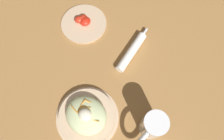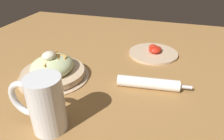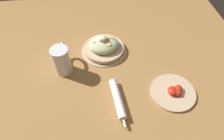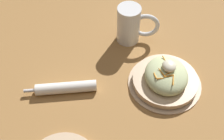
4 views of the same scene
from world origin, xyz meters
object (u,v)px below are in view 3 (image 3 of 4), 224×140
at_px(beer_mug, 62,61).
at_px(napkin_roll, 118,99).
at_px(salad_plate, 104,47).
at_px(tomato_plate, 173,92).

height_order(beer_mug, napkin_roll, beer_mug).
height_order(salad_plate, napkin_roll, salad_plate).
distance_m(beer_mug, napkin_roll, 0.31).
xyz_separation_m(beer_mug, napkin_roll, (0.23, -0.21, -0.04)).
relative_size(salad_plate, tomato_plate, 1.18).
bearing_deg(tomato_plate, salad_plate, 133.06).
bearing_deg(beer_mug, napkin_roll, -41.52).
bearing_deg(salad_plate, beer_mug, -152.33).
bearing_deg(beer_mug, salad_plate, 27.67).
relative_size(beer_mug, tomato_plate, 0.75).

